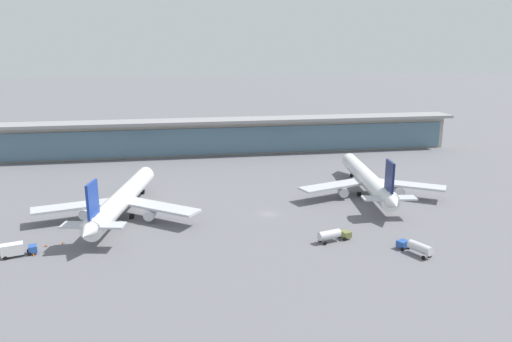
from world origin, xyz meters
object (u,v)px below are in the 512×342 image
at_px(service_truck_near_nose_blue, 16,249).
at_px(service_truck_under_wing_blue, 416,247).
at_px(airliner_left_stand, 122,199).
at_px(airliner_centre_stand, 368,179).
at_px(service_truck_mid_apron_olive, 333,235).
at_px(safety_cone_alpha, 63,243).
at_px(safety_cone_charlie, 46,245).
at_px(safety_cone_bravo, 33,254).

xyz_separation_m(service_truck_near_nose_blue, service_truck_under_wing_blue, (88.20, -13.88, 0.02)).
bearing_deg(airliner_left_stand, airliner_centre_stand, 6.21).
xyz_separation_m(service_truck_mid_apron_olive, safety_cone_alpha, (-63.43, 9.39, -1.39)).
xyz_separation_m(airliner_centre_stand, safety_cone_charlie, (-89.82, -26.19, -4.62)).
relative_size(airliner_left_stand, safety_cone_bravo, 83.58).
bearing_deg(service_truck_under_wing_blue, safety_cone_alpha, 166.16).
xyz_separation_m(service_truck_under_wing_blue, service_truck_mid_apron_olive, (-16.09, 10.20, 0.00)).
bearing_deg(service_truck_under_wing_blue, airliner_left_stand, 151.32).
bearing_deg(service_truck_mid_apron_olive, airliner_centre_stand, 56.71).
relative_size(airliner_left_stand, safety_cone_charlie, 83.58).
distance_m(airliner_left_stand, safety_cone_bravo, 29.36).
distance_m(airliner_centre_stand, service_truck_under_wing_blue, 45.42).
distance_m(safety_cone_bravo, safety_cone_charlie, 5.21).
relative_size(airliner_centre_stand, service_truck_mid_apron_olive, 6.63).
bearing_deg(safety_cone_alpha, airliner_left_stand, 54.44).
bearing_deg(safety_cone_bravo, service_truck_near_nose_blue, 175.89).
bearing_deg(airliner_left_stand, safety_cone_bravo, -126.99).
xyz_separation_m(airliner_left_stand, service_truck_under_wing_blue, (67.23, -36.78, -3.23)).
xyz_separation_m(airliner_centre_stand, safety_cone_bravo, (-91.31, -31.19, -4.62)).
relative_size(service_truck_under_wing_blue, safety_cone_charlie, 12.51).
distance_m(safety_cone_alpha, safety_cone_charlie, 3.79).
height_order(airliner_left_stand, service_truck_mid_apron_olive, airliner_left_stand).
distance_m(airliner_centre_stand, service_truck_mid_apron_olive, 41.54).
relative_size(service_truck_mid_apron_olive, safety_cone_charlie, 12.69).
relative_size(airliner_centre_stand, service_truck_near_nose_blue, 7.69).
bearing_deg(service_truck_under_wing_blue, airliner_centre_stand, 81.57).
bearing_deg(service_truck_mid_apron_olive, safety_cone_bravo, 177.14).
height_order(airliner_centre_stand, service_truck_mid_apron_olive, airliner_centre_stand).
relative_size(service_truck_near_nose_blue, safety_cone_charlie, 10.93).
relative_size(service_truck_under_wing_blue, safety_cone_alpha, 12.51).
relative_size(airliner_left_stand, service_truck_near_nose_blue, 7.64).
xyz_separation_m(service_truck_mid_apron_olive, safety_cone_charlie, (-67.09, 8.42, -1.39)).
bearing_deg(safety_cone_charlie, airliner_left_stand, 48.70).
xyz_separation_m(safety_cone_alpha, safety_cone_bravo, (-5.16, -5.97, 0.00)).
xyz_separation_m(airliner_left_stand, safety_cone_alpha, (-12.29, -17.19, -4.62)).
height_order(airliner_centre_stand, safety_cone_bravo, airliner_centre_stand).
distance_m(service_truck_near_nose_blue, service_truck_under_wing_blue, 89.28).
height_order(service_truck_under_wing_blue, safety_cone_charlie, service_truck_under_wing_blue).
xyz_separation_m(service_truck_near_nose_blue, service_truck_mid_apron_olive, (72.11, -3.68, 0.02)).
bearing_deg(safety_cone_charlie, safety_cone_alpha, 14.84).
distance_m(airliner_left_stand, safety_cone_charlie, 24.61).
relative_size(airliner_centre_stand, service_truck_under_wing_blue, 6.72).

